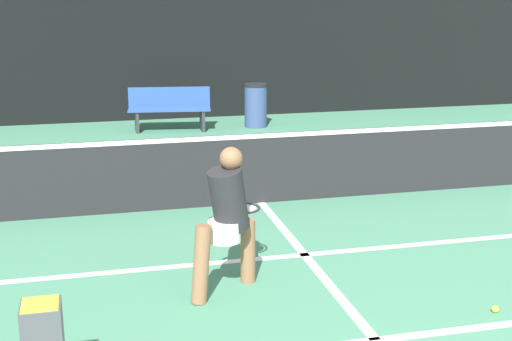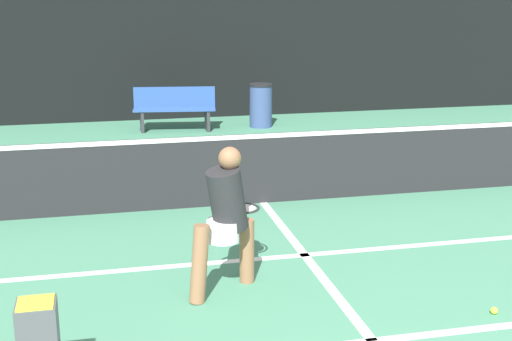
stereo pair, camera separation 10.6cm
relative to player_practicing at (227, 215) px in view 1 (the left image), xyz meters
The scene contains 10 objects.
court_baseline_near 1.78m from the player_practicing, 52.26° to the right, with size 11.00×0.10×0.01m, color white.
court_service_line 1.42m from the player_practicing, 34.93° to the left, with size 8.25×0.10×0.01m, color white.
court_center_mark 1.42m from the player_practicing, 34.59° to the left, with size 0.10×3.92×0.01m, color white.
net 2.83m from the player_practicing, 69.48° to the left, with size 11.09×0.09×1.07m.
fence_back 9.12m from the player_practicing, 83.75° to the left, with size 24.00×0.06×3.22m.
player_practicing is the anchor object (origin of this frame).
tennis_ball_scattered_7 2.57m from the player_practicing, 25.10° to the right, with size 0.07×0.07×0.07m, color #D1E033.
courtside_bench 7.73m from the player_practicing, 87.17° to the left, with size 1.65×0.60×0.86m.
trash_bin 8.01m from the player_practicing, 74.50° to the left, with size 0.48×0.48×0.88m.
parked_car 13.79m from the player_practicing, 70.18° to the left, with size 1.85×4.49×1.33m.
Camera 1 is at (-2.22, -2.68, 2.88)m, focal length 50.00 mm.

